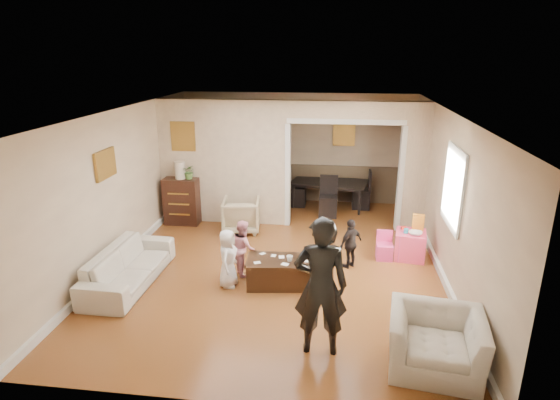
# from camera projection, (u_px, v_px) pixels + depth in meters

# --- Properties ---
(floor) EXTENTS (7.00, 7.00, 0.00)m
(floor) POSITION_uv_depth(u_px,v_px,m) (279.00, 260.00, 8.07)
(floor) COLOR brown
(floor) RESTS_ON ground
(partition_left) EXTENTS (2.75, 0.18, 2.60)m
(partition_left) POSITION_uv_depth(u_px,v_px,m) (224.00, 163.00, 9.53)
(partition_left) COLOR beige
(partition_left) RESTS_ON ground
(partition_right) EXTENTS (0.55, 0.18, 2.60)m
(partition_right) POSITION_uv_depth(u_px,v_px,m) (413.00, 168.00, 9.07)
(partition_right) COLOR beige
(partition_right) RESTS_ON ground
(partition_header) EXTENTS (2.22, 0.18, 0.35)m
(partition_header) POSITION_uv_depth(u_px,v_px,m) (346.00, 110.00, 8.88)
(partition_header) COLOR beige
(partition_header) RESTS_ON partition_right
(window_pane) EXTENTS (0.03, 0.95, 1.10)m
(window_pane) POSITION_uv_depth(u_px,v_px,m) (454.00, 188.00, 6.88)
(window_pane) COLOR white
(window_pane) RESTS_ON ground
(framed_art_partition) EXTENTS (0.45, 0.03, 0.55)m
(framed_art_partition) POSITION_uv_depth(u_px,v_px,m) (183.00, 136.00, 9.36)
(framed_art_partition) COLOR brown
(framed_art_partition) RESTS_ON partition_left
(framed_art_sofa_wall) EXTENTS (0.03, 0.55, 0.40)m
(framed_art_sofa_wall) POSITION_uv_depth(u_px,v_px,m) (105.00, 164.00, 7.27)
(framed_art_sofa_wall) COLOR brown
(framed_art_alcove) EXTENTS (0.45, 0.03, 0.55)m
(framed_art_alcove) POSITION_uv_depth(u_px,v_px,m) (344.00, 133.00, 10.65)
(framed_art_alcove) COLOR brown
(sofa) EXTENTS (0.80, 1.99, 0.58)m
(sofa) POSITION_uv_depth(u_px,v_px,m) (129.00, 266.00, 7.19)
(sofa) COLOR beige
(sofa) RESTS_ON ground
(armchair_back) EXTENTS (0.81, 0.83, 0.68)m
(armchair_back) POSITION_uv_depth(u_px,v_px,m) (241.00, 215.00, 9.28)
(armchair_back) COLOR tan
(armchair_back) RESTS_ON ground
(armchair_front) EXTENTS (1.16, 1.05, 0.68)m
(armchair_front) POSITION_uv_depth(u_px,v_px,m) (435.00, 342.00, 5.23)
(armchair_front) COLOR beige
(armchair_front) RESTS_ON ground
(dresser) EXTENTS (0.72, 0.41, 0.99)m
(dresser) POSITION_uv_depth(u_px,v_px,m) (182.00, 201.00, 9.65)
(dresser) COLOR black
(dresser) RESTS_ON ground
(table_lamp) EXTENTS (0.22, 0.22, 0.36)m
(table_lamp) POSITION_uv_depth(u_px,v_px,m) (180.00, 170.00, 9.44)
(table_lamp) COLOR beige
(table_lamp) RESTS_ON dresser
(potted_plant) EXTENTS (0.28, 0.24, 0.31)m
(potted_plant) POSITION_uv_depth(u_px,v_px,m) (189.00, 172.00, 9.43)
(potted_plant) COLOR #497333
(potted_plant) RESTS_ON dresser
(coffee_table) EXTENTS (1.20, 0.71, 0.43)m
(coffee_table) POSITION_uv_depth(u_px,v_px,m) (284.00, 272.00, 7.17)
(coffee_table) COLOR #3A2012
(coffee_table) RESTS_ON ground
(coffee_cup) EXTENTS (0.11, 0.11, 0.09)m
(coffee_cup) POSITION_uv_depth(u_px,v_px,m) (290.00, 259.00, 7.03)
(coffee_cup) COLOR silver
(coffee_cup) RESTS_ON coffee_table
(play_table) EXTENTS (0.58, 0.58, 0.49)m
(play_table) POSITION_uv_depth(u_px,v_px,m) (410.00, 245.00, 8.08)
(play_table) COLOR #FF4374
(play_table) RESTS_ON ground
(cereal_box) EXTENTS (0.21, 0.10, 0.30)m
(cereal_box) POSITION_uv_depth(u_px,v_px,m) (418.00, 222.00, 8.03)
(cereal_box) COLOR yellow
(cereal_box) RESTS_ON play_table
(cyan_cup) EXTENTS (0.08, 0.08, 0.08)m
(cyan_cup) POSITION_uv_depth(u_px,v_px,m) (406.00, 231.00, 7.95)
(cyan_cup) COLOR #26A9C2
(cyan_cup) RESTS_ON play_table
(toy_block) EXTENTS (0.09, 0.08, 0.05)m
(toy_block) POSITION_uv_depth(u_px,v_px,m) (404.00, 228.00, 8.12)
(toy_block) COLOR red
(toy_block) RESTS_ON play_table
(play_bowl) EXTENTS (0.26, 0.26, 0.06)m
(play_bowl) POSITION_uv_depth(u_px,v_px,m) (415.00, 233.00, 7.87)
(play_bowl) COLOR white
(play_bowl) RESTS_ON play_table
(dining_table) EXTENTS (1.89, 1.29, 0.61)m
(dining_table) POSITION_uv_depth(u_px,v_px,m) (329.00, 194.00, 10.75)
(dining_table) COLOR black
(dining_table) RESTS_ON ground
(adult_person) EXTENTS (0.66, 0.45, 1.76)m
(adult_person) POSITION_uv_depth(u_px,v_px,m) (321.00, 286.00, 5.36)
(adult_person) COLOR black
(adult_person) RESTS_ON ground
(child_kneel_a) EXTENTS (0.32, 0.47, 0.93)m
(child_kneel_a) POSITION_uv_depth(u_px,v_px,m) (228.00, 258.00, 7.05)
(child_kneel_a) COLOR white
(child_kneel_a) RESTS_ON ground
(child_kneel_b) EXTENTS (0.52, 0.56, 0.92)m
(child_kneel_b) POSITION_uv_depth(u_px,v_px,m) (243.00, 247.00, 7.46)
(child_kneel_b) COLOR pink
(child_kneel_b) RESTS_ON ground
(child_toddler) EXTENTS (0.50, 0.52, 0.86)m
(child_toddler) POSITION_uv_depth(u_px,v_px,m) (351.00, 243.00, 7.68)
(child_toddler) COLOR black
(child_toddler) RESTS_ON ground
(craft_papers) EXTENTS (0.87, 0.45, 0.00)m
(craft_papers) POSITION_uv_depth(u_px,v_px,m) (284.00, 259.00, 7.12)
(craft_papers) COLOR white
(craft_papers) RESTS_ON coffee_table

